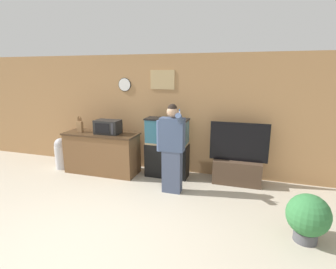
% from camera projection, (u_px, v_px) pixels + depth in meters
% --- Properties ---
extents(ground_plane, '(18.00, 18.00, 0.00)m').
position_uv_depth(ground_plane, '(90.00, 237.00, 3.61)').
color(ground_plane, '#B2A893').
extents(wall_back_paneled, '(10.00, 0.08, 2.60)m').
position_uv_depth(wall_back_paneled, '(157.00, 114.00, 5.93)').
color(wall_back_paneled, '#A87A4C').
rests_on(wall_back_paneled, ground_plane).
extents(counter_island, '(1.66, 0.63, 0.91)m').
position_uv_depth(counter_island, '(102.00, 153.00, 5.87)').
color(counter_island, brown).
rests_on(counter_island, ground_plane).
extents(microwave, '(0.54, 0.34, 0.30)m').
position_uv_depth(microwave, '(108.00, 127.00, 5.66)').
color(microwave, black).
rests_on(microwave, counter_island).
extents(knife_block, '(0.12, 0.09, 0.35)m').
position_uv_depth(knife_block, '(80.00, 126.00, 5.84)').
color(knife_block, olive).
rests_on(knife_block, counter_island).
extents(aquarium_on_stand, '(0.91, 0.38, 1.28)m').
position_uv_depth(aquarium_on_stand, '(167.00, 148.00, 5.60)').
color(aquarium_on_stand, black).
rests_on(aquarium_on_stand, ground_plane).
extents(tv_on_stand, '(1.15, 0.40, 1.26)m').
position_uv_depth(tv_on_stand, '(237.00, 166.00, 5.29)').
color(tv_on_stand, '#4C3828').
rests_on(tv_on_stand, ground_plane).
extents(person_standing, '(0.53, 0.40, 1.67)m').
position_uv_depth(person_standing, '(172.00, 148.00, 4.80)').
color(person_standing, '#424C66').
rests_on(person_standing, ground_plane).
extents(potted_plant, '(0.56, 0.56, 0.66)m').
position_uv_depth(potted_plant, '(308.00, 216.00, 3.45)').
color(potted_plant, '#4C4C51').
rests_on(potted_plant, ground_plane).
extents(trash_bin, '(0.31, 0.31, 0.73)m').
position_uv_depth(trash_bin, '(62.00, 153.00, 6.15)').
color(trash_bin, '#B7B7BC').
rests_on(trash_bin, ground_plane).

